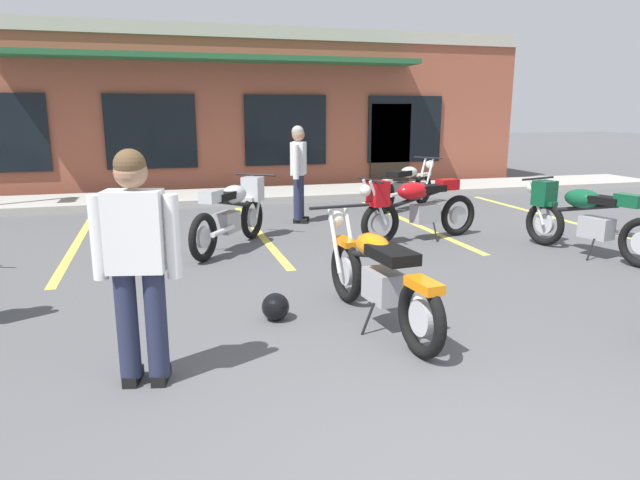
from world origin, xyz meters
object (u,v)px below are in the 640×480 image
object	(u,v)px
motorcycle_foreground_classic	(378,276)
motorcycle_blue_standard	(415,206)
motorcycle_black_cruiser	(584,216)
person_in_black_shirt	(299,168)
person_near_building	(137,256)
motorcycle_red_sportbike	(405,186)
motorcycle_silver_naked	(233,211)
helmet_on_pavement	(275,307)

from	to	relation	value
motorcycle_foreground_classic	motorcycle_blue_standard	size ratio (longest dim) A/B	1.01
motorcycle_black_cruiser	motorcycle_blue_standard	bearing A→B (deg)	143.37
motorcycle_foreground_classic	motorcycle_black_cruiser	distance (m)	4.02
motorcycle_blue_standard	person_in_black_shirt	distance (m)	2.35
person_near_building	motorcycle_blue_standard	bearing A→B (deg)	43.80
motorcycle_black_cruiser	person_near_building	world-z (taller)	person_near_building
motorcycle_red_sportbike	motorcycle_silver_naked	xyz separation A→B (m)	(-3.75, -2.37, 0.07)
motorcycle_red_sportbike	person_in_black_shirt	size ratio (longest dim) A/B	1.09
motorcycle_silver_naked	motorcycle_blue_standard	xyz separation A→B (m)	(2.66, -0.34, 0.00)
motorcycle_blue_standard	helmet_on_pavement	distance (m)	3.81
person_near_building	person_in_black_shirt	bearing A→B (deg)	65.68
motorcycle_foreground_classic	person_in_black_shirt	world-z (taller)	person_in_black_shirt
person_in_black_shirt	motorcycle_blue_standard	bearing A→B (deg)	-55.40
motorcycle_red_sportbike	motorcycle_foreground_classic	bearing A→B (deg)	-116.61
motorcycle_black_cruiser	motorcycle_silver_naked	distance (m)	4.83
motorcycle_black_cruiser	motorcycle_silver_naked	size ratio (longest dim) A/B	1.14
motorcycle_red_sportbike	person_near_building	world-z (taller)	person_near_building
person_in_black_shirt	motorcycle_black_cruiser	bearing A→B (deg)	-46.02
motorcycle_silver_naked	helmet_on_pavement	bearing A→B (deg)	-90.32
motorcycle_silver_naked	person_near_building	size ratio (longest dim) A/B	1.09
motorcycle_black_cruiser	motorcycle_blue_standard	xyz separation A→B (m)	(-1.85, 1.38, 0.00)
motorcycle_red_sportbike	motorcycle_blue_standard	size ratio (longest dim) A/B	0.88
motorcycle_black_cruiser	person_near_building	distance (m)	6.14
motorcycle_red_sportbike	helmet_on_pavement	bearing A→B (deg)	-124.89
motorcycle_black_cruiser	person_near_building	xyz separation A→B (m)	(-5.68, -2.30, 0.42)
motorcycle_red_sportbike	motorcycle_black_cruiser	xyz separation A→B (m)	(0.77, -4.09, 0.07)
motorcycle_foreground_classic	helmet_on_pavement	bearing A→B (deg)	157.17
motorcycle_foreground_classic	motorcycle_silver_naked	world-z (taller)	same
helmet_on_pavement	motorcycle_black_cruiser	bearing A→B (deg)	16.13
motorcycle_blue_standard	motorcycle_red_sportbike	bearing A→B (deg)	68.19
motorcycle_silver_naked	person_in_black_shirt	bearing A→B (deg)	49.11
motorcycle_silver_naked	person_near_building	bearing A→B (deg)	-106.24
motorcycle_foreground_classic	motorcycle_silver_naked	xyz separation A→B (m)	(-0.86, 3.39, 0.07)
motorcycle_red_sportbike	motorcycle_blue_standard	world-z (taller)	same
motorcycle_silver_naked	motorcycle_red_sportbike	bearing A→B (deg)	32.34
motorcycle_black_cruiser	motorcycle_blue_standard	distance (m)	2.31
motorcycle_foreground_classic	person_near_building	world-z (taller)	person_near_building
motorcycle_foreground_classic	motorcycle_red_sportbike	size ratio (longest dim) A/B	1.15
motorcycle_black_cruiser	motorcycle_silver_naked	world-z (taller)	same
person_in_black_shirt	helmet_on_pavement	bearing A→B (deg)	-106.60
helmet_on_pavement	motorcycle_red_sportbike	bearing A→B (deg)	55.11
motorcycle_foreground_classic	person_in_black_shirt	distance (m)	5.00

